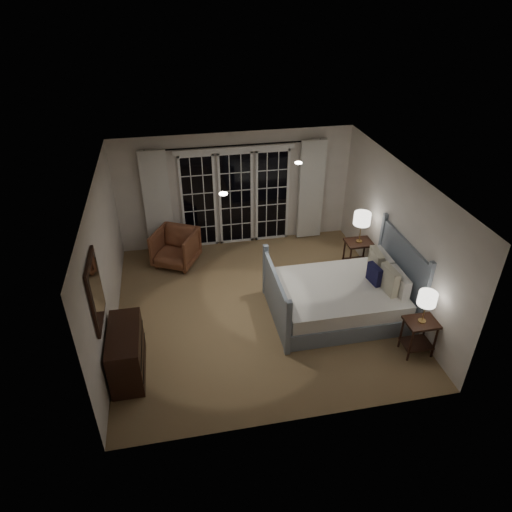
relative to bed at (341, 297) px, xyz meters
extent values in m
plane|color=olive|center=(-1.41, 0.39, -0.34)|extent=(5.00, 5.00, 0.00)
plane|color=silver|center=(-1.41, 0.39, 2.16)|extent=(5.00, 5.00, 0.00)
cube|color=beige|center=(-3.91, 0.39, 0.91)|extent=(0.02, 5.00, 2.50)
cube|color=beige|center=(1.09, 0.39, 0.91)|extent=(0.02, 5.00, 2.50)
cube|color=beige|center=(-1.41, 2.89, 0.91)|extent=(5.00, 0.02, 2.50)
cube|color=beige|center=(-1.41, -2.11, 0.91)|extent=(5.00, 0.02, 2.50)
cube|color=black|center=(-2.21, 2.86, 0.71)|extent=(0.66, 0.02, 2.02)
cube|color=black|center=(-1.41, 2.86, 0.71)|extent=(0.66, 0.02, 2.02)
cube|color=black|center=(-0.61, 2.86, 0.71)|extent=(0.66, 0.02, 2.02)
cube|color=white|center=(-1.41, 2.85, 1.81)|extent=(2.50, 0.04, 0.10)
cylinder|color=black|center=(-1.41, 2.79, 1.91)|extent=(3.50, 0.03, 0.03)
cube|color=silver|center=(-3.06, 2.77, 0.81)|extent=(0.55, 0.10, 2.25)
cube|color=silver|center=(0.24, 2.77, 0.81)|extent=(0.55, 0.10, 2.25)
cylinder|color=white|center=(-0.61, 0.99, 2.15)|extent=(0.12, 0.12, 0.01)
cylinder|color=white|center=(-2.01, -0.01, 2.15)|extent=(0.12, 0.12, 0.01)
cube|color=slate|center=(-0.06, 0.00, -0.18)|extent=(2.13, 1.66, 0.31)
cube|color=silver|center=(-0.06, 0.00, 0.10)|extent=(2.07, 1.60, 0.26)
cube|color=slate|center=(1.06, 0.00, 0.34)|extent=(0.06, 1.66, 1.35)
cube|color=slate|center=(-1.19, 0.00, 0.13)|extent=(0.06, 1.66, 0.94)
cube|color=silver|center=(0.86, -0.32, 0.41)|extent=(0.14, 0.60, 0.36)
cube|color=silver|center=(0.86, 0.32, 0.41)|extent=(0.14, 0.60, 0.36)
cube|color=beige|center=(0.70, -0.28, 0.46)|extent=(0.16, 0.46, 0.45)
cube|color=beige|center=(0.70, 0.28, 0.46)|extent=(0.16, 0.46, 0.45)
cube|color=#141336|center=(0.56, 0.00, 0.40)|extent=(0.15, 0.35, 0.34)
cube|color=black|center=(0.84, -1.20, 0.27)|extent=(0.49, 0.39, 0.04)
cube|color=black|center=(0.84, -1.20, -0.16)|extent=(0.45, 0.35, 0.03)
cylinder|color=black|center=(0.63, -1.36, -0.04)|extent=(0.04, 0.04, 0.60)
cylinder|color=black|center=(1.04, -1.36, -0.04)|extent=(0.04, 0.04, 0.60)
cylinder|color=black|center=(0.63, -1.04, -0.04)|extent=(0.04, 0.04, 0.60)
cylinder|color=black|center=(1.04, -1.04, -0.04)|extent=(0.04, 0.04, 0.60)
cube|color=black|center=(0.79, 1.23, 0.31)|extent=(0.52, 0.41, 0.04)
cube|color=black|center=(0.79, 1.23, -0.15)|extent=(0.48, 0.37, 0.03)
cylinder|color=black|center=(0.57, 1.07, -0.02)|extent=(0.04, 0.04, 0.64)
cylinder|color=black|center=(1.01, 1.07, -0.02)|extent=(0.04, 0.04, 0.64)
cylinder|color=black|center=(0.57, 1.40, -0.02)|extent=(0.04, 0.04, 0.64)
cylinder|color=black|center=(1.01, 1.40, -0.02)|extent=(0.04, 0.04, 0.64)
cylinder|color=#A98243|center=(0.84, -1.20, 0.30)|extent=(0.12, 0.12, 0.02)
cylinder|color=#A98243|center=(0.84, -1.20, 0.47)|extent=(0.02, 0.02, 0.32)
cylinder|color=white|center=(0.84, -1.20, 0.73)|extent=(0.28, 0.28, 0.21)
cylinder|color=#A98243|center=(0.79, 1.23, 0.34)|extent=(0.12, 0.12, 0.02)
cylinder|color=#A98243|center=(0.79, 1.23, 0.54)|extent=(0.02, 0.02, 0.37)
cylinder|color=white|center=(0.79, 1.23, 0.84)|extent=(0.33, 0.33, 0.24)
imported|color=brown|center=(-2.79, 2.19, 0.04)|extent=(1.10, 1.11, 0.76)
cube|color=black|center=(-3.64, -0.76, 0.06)|extent=(0.46, 1.11, 0.79)
cube|color=black|center=(-3.41, -0.76, -0.08)|extent=(0.01, 1.09, 0.01)
cube|color=black|center=(-3.41, -0.76, 0.18)|extent=(0.01, 1.09, 0.01)
cube|color=black|center=(-3.88, -0.76, 1.21)|extent=(0.04, 0.85, 1.00)
cube|color=white|center=(-3.86, -0.76, 1.21)|extent=(0.01, 0.73, 0.88)
camera|label=1|loc=(-2.71, -6.02, 4.87)|focal=32.00mm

